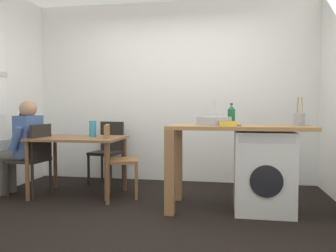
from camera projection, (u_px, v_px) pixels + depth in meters
ground_plane at (145, 216)px, 3.44m from camera, size 5.46×5.46×0.00m
wall_back at (172, 92)px, 5.09m from camera, size 4.60×0.10×2.70m
dining_table at (78, 145)px, 4.21m from camera, size 1.10×0.76×0.74m
chair_person_seat at (34, 156)px, 4.20m from camera, size 0.43×0.43×0.90m
chair_opposite at (116, 156)px, 4.16m from camera, size 0.49×0.49×0.90m
chair_spare_by_wall at (109, 148)px, 4.95m from camera, size 0.47×0.47×0.90m
seated_person at (23, 142)px, 4.24m from camera, size 0.52×0.52×1.20m
kitchen_counter at (219, 140)px, 3.64m from camera, size 1.50×0.68×0.92m
washing_machine at (263, 171)px, 3.57m from camera, size 0.60×0.61×0.86m
sink_basin at (214, 121)px, 3.63m from camera, size 0.38×0.38×0.09m
tap at (215, 112)px, 3.81m from camera, size 0.02×0.02×0.28m
bottle_tall_green at (231, 115)px, 3.83m from camera, size 0.08×0.08×0.24m
mixing_bowl at (228, 123)px, 3.41m from camera, size 0.18×0.18×0.05m
utensil_crock at (299, 119)px, 3.53m from camera, size 0.11×0.11×0.30m
vase at (93, 129)px, 4.27m from camera, size 0.09×0.09×0.20m
scissors at (234, 125)px, 3.50m from camera, size 0.15×0.06×0.01m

